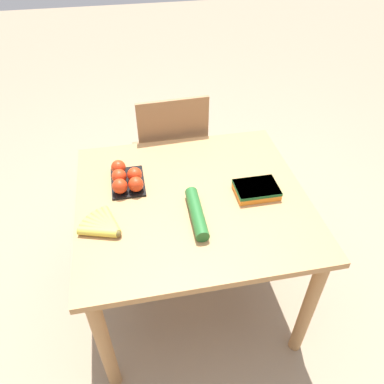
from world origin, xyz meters
TOP-DOWN VIEW (x-y plane):
  - ground_plane at (0.00, 0.00)m, footprint 12.00×12.00m
  - dining_table at (0.00, 0.00)m, footprint 1.02×0.94m
  - chair at (-0.01, 0.64)m, footprint 0.44×0.42m
  - banana_bunch at (-0.39, -0.12)m, footprint 0.17×0.17m
  - tomato_pack at (-0.28, 0.14)m, footprint 0.15×0.22m
  - carrot_bag at (0.29, -0.03)m, footprint 0.19×0.14m
  - cucumber_near at (-0.01, -0.13)m, footprint 0.06×0.28m

SIDE VIEW (x-z plane):
  - ground_plane at x=0.00m, z-range 0.00..0.00m
  - chair at x=-0.01m, z-range 0.02..0.95m
  - dining_table at x=0.00m, z-range 0.25..0.98m
  - banana_bunch at x=-0.39m, z-range 0.72..0.76m
  - carrot_bag at x=0.29m, z-range 0.73..0.77m
  - cucumber_near at x=-0.01m, z-range 0.72..0.78m
  - tomato_pack at x=-0.28m, z-range 0.72..0.80m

